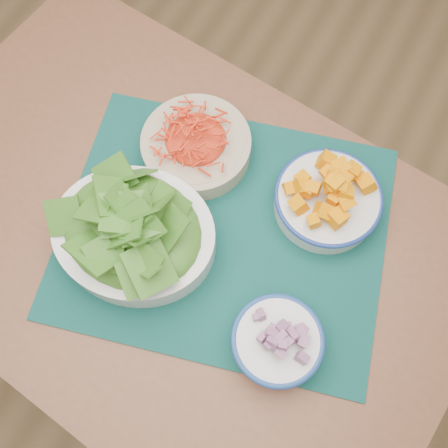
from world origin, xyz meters
The scene contains 7 objects.
ground centered at (0.00, 0.00, 0.00)m, with size 4.00×4.00×0.00m, color #977249.
table centered at (0.20, -0.28, 0.64)m, with size 1.17×0.85×0.75m.
placemat centered at (0.29, -0.24, 0.75)m, with size 0.58×0.47×0.00m, color #072E2B.
carrot_bowl centered at (0.16, -0.12, 0.79)m, with size 0.25×0.25×0.08m.
squash_bowl centered at (0.43, -0.11, 0.80)m, with size 0.24×0.24×0.09m.
lettuce_bowl centered at (0.16, -0.33, 0.81)m, with size 0.33×0.29×0.13m.
onion_bowl centered at (0.46, -0.37, 0.79)m, with size 0.15×0.15×0.08m.
Camera 1 is at (0.43, -0.51, 1.60)m, focal length 40.00 mm.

